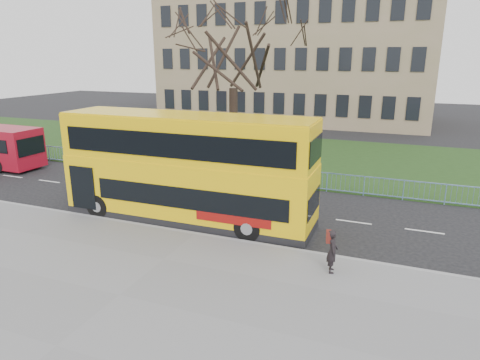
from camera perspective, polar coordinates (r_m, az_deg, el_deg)
name	(u,v)px	position (r m, az deg, el deg)	size (l,w,h in m)	color
ground	(211,223)	(19.55, -3.84, -5.74)	(120.00, 120.00, 0.00)	black
pavement	(120,297)	(14.35, -15.76, -14.73)	(80.00, 10.50, 0.12)	slate
kerb	(196,234)	(18.24, -5.93, -7.21)	(80.00, 0.20, 0.14)	gray
grass_verge	(292,156)	(32.47, 6.96, 3.17)	(80.00, 15.40, 0.08)	#1B3613
guard_railing	(259,175)	(25.18, 2.53, 0.66)	(40.00, 0.12, 1.10)	#7096C8
bare_tree	(233,73)	(28.52, -0.90, 14.13)	(8.66, 8.66, 12.37)	black
civic_building	(298,59)	(52.94, 7.72, 15.74)	(30.00, 15.00, 14.00)	#8A7B58
yellow_bus	(187,166)	(19.21, -7.07, 1.86)	(11.48, 2.85, 4.80)	yellow
pedestrian	(332,251)	(15.12, 12.20, -9.26)	(0.56, 0.37, 1.53)	black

